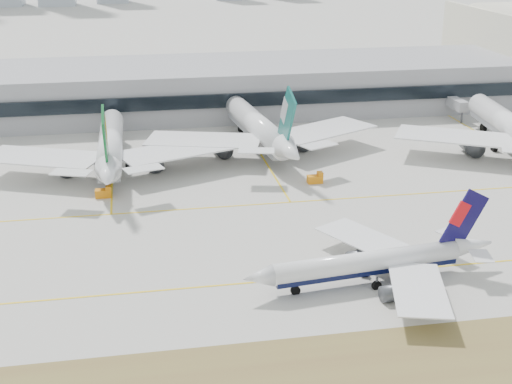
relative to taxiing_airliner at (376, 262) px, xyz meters
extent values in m
plane|color=#AAA89F|center=(-21.50, 8.47, -3.68)|extent=(3000.00, 3000.00, 0.00)
cube|color=brown|center=(-21.50, -23.53, -3.66)|extent=(360.00, 18.00, 0.06)
cube|color=yellow|center=(-21.50, 3.47, -3.65)|extent=(360.00, 0.45, 0.04)
cube|color=yellow|center=(-21.50, 38.47, -3.65)|extent=(360.00, 0.45, 0.04)
cylinder|color=white|center=(-1.66, -0.19, 0.28)|extent=(33.12, 7.31, 3.60)
cube|color=black|center=(-1.66, -0.19, -0.71)|extent=(32.41, 6.70, 1.62)
cone|color=white|center=(-20.51, -2.34, 0.28)|extent=(5.41, 4.15, 3.60)
cone|color=white|center=(18.34, 2.09, 0.73)|extent=(7.68, 4.41, 3.60)
cube|color=white|center=(1.43, 10.21, -0.26)|extent=(15.62, 19.48, 0.22)
cube|color=white|center=(16.44, 6.59, 1.00)|extent=(5.00, 5.91, 0.14)
cylinder|color=#3F4247|center=(-0.03, 6.69, -2.24)|extent=(5.76, 3.31, 2.70)
cube|color=#3F4247|center=(-0.03, 6.69, -1.16)|extent=(2.30, 0.53, 1.26)
cube|color=white|center=(3.69, -9.63, -0.26)|extent=(12.58, 19.27, 0.22)
cube|color=white|center=(17.50, -2.71, 1.00)|extent=(4.14, 5.58, 0.14)
cylinder|color=#3F4247|center=(1.48, -6.53, -2.24)|extent=(5.76, 3.31, 2.70)
cube|color=#3F4247|center=(1.48, -6.53, -1.16)|extent=(2.30, 0.53, 1.26)
cube|color=#0F0A43|center=(16.06, 1.83, 5.76)|extent=(8.87, 1.33, 11.27)
cube|color=red|center=(15.16, 1.73, 6.97)|extent=(4.04, 0.85, 4.83)
cylinder|color=#3F4247|center=(-14.09, -1.61, -2.60)|extent=(0.43, 0.43, 2.16)
cylinder|color=black|center=(-14.09, -1.61, -3.05)|extent=(1.68, 0.81, 1.62)
cylinder|color=#3F4247|center=(-0.48, -2.41, -2.60)|extent=(0.43, 0.43, 2.16)
cylinder|color=black|center=(-0.48, -2.41, -3.05)|extent=(1.68, 0.81, 1.62)
cylinder|color=#3F4247|center=(-1.01, 2.24, -2.60)|extent=(0.43, 0.43, 2.16)
cylinder|color=black|center=(-1.01, 2.24, -3.05)|extent=(1.68, 0.81, 1.62)
cylinder|color=white|center=(-44.06, 69.76, 2.73)|extent=(6.38, 44.08, 5.82)
cube|color=slate|center=(-44.06, 69.76, 1.13)|extent=(5.49, 43.19, 2.62)
cone|color=white|center=(-43.75, 95.12, 2.73)|extent=(5.91, 6.80, 5.82)
cone|color=white|center=(-44.40, 42.86, 3.45)|extent=(5.94, 9.85, 5.82)
cube|color=white|center=(-28.43, 63.10, 1.85)|extent=(30.69, 22.07, 0.35)
cube|color=white|center=(-36.81, 44.60, 3.89)|extent=(9.05, 6.51, 0.23)
cylinder|color=#3F4247|center=(-33.63, 66.07, -1.35)|extent=(4.46, 7.39, 4.37)
cube|color=#3F4247|center=(-33.63, 66.07, 0.40)|extent=(0.48, 3.06, 2.04)
cube|color=white|center=(-59.86, 63.49, 1.85)|extent=(30.72, 22.61, 0.35)
cube|color=white|center=(-51.95, 44.79, 3.89)|extent=(9.09, 6.67, 0.23)
cylinder|color=#3F4247|center=(-54.59, 66.34, -1.35)|extent=(4.46, 7.39, 4.37)
cube|color=#3F4247|center=(-54.59, 66.34, 0.40)|extent=(0.48, 3.06, 2.04)
cube|color=#0C5422|center=(-44.37, 45.92, 10.37)|extent=(0.68, 12.18, 15.61)
cube|color=#C78C0B|center=(-44.35, 47.14, 12.06)|extent=(0.71, 5.50, 6.68)
cylinder|color=#3F4247|center=(-43.85, 86.48, -1.93)|extent=(0.70, 0.70, 3.49)
cylinder|color=black|center=(-43.85, 86.48, -2.66)|extent=(1.05, 2.63, 2.62)
cylinder|color=#3F4247|center=(-47.86, 68.58, -1.93)|extent=(0.70, 0.70, 3.49)
cylinder|color=black|center=(-47.86, 68.58, -2.66)|extent=(1.05, 2.63, 2.62)
cylinder|color=#3F4247|center=(-40.30, 68.49, -1.93)|extent=(0.70, 0.70, 3.49)
cylinder|color=black|center=(-40.30, 68.49, -2.66)|extent=(1.05, 2.63, 2.62)
cylinder|color=white|center=(-5.74, 78.78, 2.85)|extent=(10.64, 45.24, 5.93)
cube|color=slate|center=(-5.74, 78.78, 1.22)|extent=(9.66, 44.26, 2.67)
cone|color=white|center=(-8.47, 104.50, 2.85)|extent=(6.62, 7.44, 5.93)
cone|color=white|center=(-2.85, 51.52, 3.59)|extent=(6.95, 10.54, 5.93)
cube|color=white|center=(10.89, 73.92, 1.96)|extent=(31.28, 24.92, 0.36)
cube|color=white|center=(4.63, 54.19, 4.04)|extent=(9.37, 7.37, 0.24)
cylinder|color=#3F4247|center=(5.27, 76.31, -1.30)|extent=(5.22, 7.91, 4.45)
cube|color=#3F4247|center=(5.27, 76.31, 0.48)|extent=(0.77, 3.15, 2.08)
cube|color=white|center=(-20.98, 70.54, 1.96)|extent=(30.98, 20.38, 0.36)
cube|color=white|center=(-10.72, 52.56, 4.04)|extent=(9.03, 5.99, 0.24)
cylinder|color=#3F4247|center=(-15.98, 74.06, -1.30)|extent=(5.22, 7.91, 4.45)
cube|color=#3F4247|center=(-15.98, 74.06, 0.48)|extent=(0.77, 3.15, 2.08)
cube|color=#155D58|center=(-3.17, 54.61, 10.64)|extent=(1.84, 12.40, 15.92)
cube|color=#A6AAAF|center=(-3.31, 55.85, 12.37)|extent=(1.24, 5.63, 6.81)
cylinder|color=#3F4247|center=(-7.54, 95.74, -1.90)|extent=(0.71, 0.71, 3.56)
cylinder|color=black|center=(-7.54, 95.74, -2.64)|extent=(1.31, 2.77, 2.67)
cylinder|color=#3F4247|center=(-9.44, 77.14, -1.90)|extent=(0.71, 0.71, 3.56)
cylinder|color=black|center=(-9.44, 77.14, -2.64)|extent=(1.31, 2.77, 2.67)
cylinder|color=#3F4247|center=(-1.77, 77.95, -1.90)|extent=(0.71, 0.71, 3.56)
cylinder|color=black|center=(-1.77, 77.95, -2.64)|extent=(1.31, 2.77, 2.67)
cylinder|color=white|center=(60.05, 66.02, 3.11)|extent=(11.70, 47.03, 6.17)
cube|color=slate|center=(60.05, 66.02, 1.41)|extent=(10.67, 45.99, 2.78)
cone|color=white|center=(63.27, 92.70, 3.11)|extent=(6.97, 7.81, 6.17)
cube|color=white|center=(42.70, 61.21, 2.18)|extent=(32.47, 26.17, 0.37)
cylinder|color=#3F4247|center=(48.58, 63.61, -1.21)|extent=(5.52, 8.27, 4.63)
cube|color=#3F4247|center=(48.58, 63.61, 0.64)|extent=(0.85, 3.27, 2.16)
cylinder|color=#3F4247|center=(62.17, 83.61, -1.83)|extent=(0.74, 0.74, 3.70)
cylinder|color=black|center=(62.17, 83.61, -2.60)|extent=(1.40, 2.88, 2.78)
cylinder|color=#3F4247|center=(55.92, 65.21, -1.83)|extent=(0.74, 0.74, 3.70)
cylinder|color=black|center=(55.92, 65.21, -2.60)|extent=(1.40, 2.88, 2.78)
cube|color=gray|center=(-21.50, 123.47, 3.82)|extent=(280.00, 42.00, 15.00)
cube|color=black|center=(-21.50, 101.97, 4.27)|extent=(280.00, 1.20, 4.00)
cube|color=beige|center=(88.50, 143.47, 10.42)|extent=(2.00, 57.00, 27.90)
cube|color=orange|center=(2.61, 49.53, -2.78)|extent=(3.50, 2.00, 1.80)
cube|color=orange|center=(3.81, 49.53, -1.58)|extent=(1.20, 1.80, 1.00)
cylinder|color=black|center=(1.41, 48.73, -3.33)|extent=(0.70, 0.30, 0.70)
cylinder|color=black|center=(1.41, 50.33, -3.33)|extent=(0.70, 0.30, 0.70)
cylinder|color=black|center=(3.81, 48.73, -3.33)|extent=(0.70, 0.30, 0.70)
cylinder|color=black|center=(3.81, 50.33, -3.33)|extent=(0.70, 0.30, 0.70)
cube|color=orange|center=(-45.84, 48.90, -2.78)|extent=(3.50, 2.00, 1.80)
cube|color=orange|center=(-44.64, 48.90, -1.58)|extent=(1.20, 1.80, 1.00)
cylinder|color=black|center=(-47.04, 48.10, -3.33)|extent=(0.70, 0.30, 0.70)
cylinder|color=black|center=(-47.04, 49.70, -3.33)|extent=(0.70, 0.30, 0.70)
cylinder|color=black|center=(-44.64, 48.10, -3.33)|extent=(0.70, 0.30, 0.70)
cylinder|color=black|center=(-44.64, 49.70, -3.33)|extent=(0.70, 0.30, 0.70)
camera|label=1|loc=(-38.84, -101.91, 53.04)|focal=50.00mm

